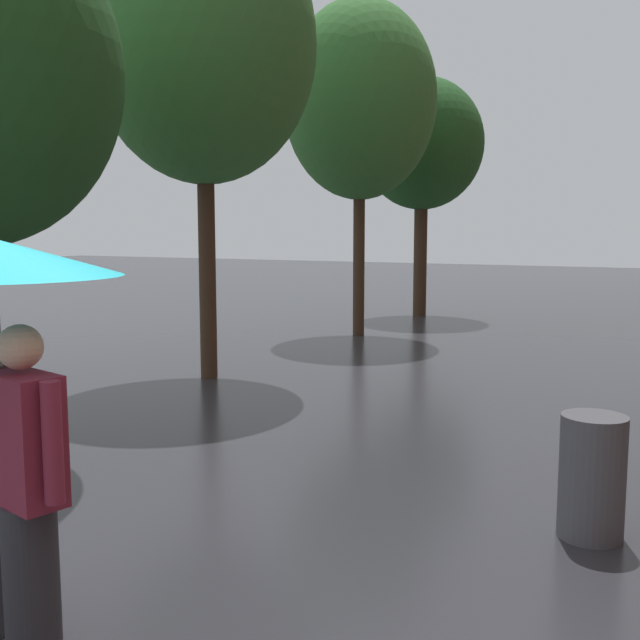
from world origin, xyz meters
TOP-DOWN VIEW (x-y plane):
  - street_tree_1 at (-3.50, 5.87)m, footprint 3.06×3.06m
  - street_tree_2 at (-3.37, 10.70)m, footprint 2.93×2.93m
  - street_tree_3 at (-3.42, 14.37)m, footprint 2.88×2.88m
  - litter_bin at (2.06, 2.55)m, footprint 0.44×0.44m

SIDE VIEW (x-z plane):
  - litter_bin at x=2.06m, z-range 0.00..0.85m
  - street_tree_3 at x=-3.42m, z-range 1.24..6.85m
  - street_tree_2 at x=-3.37m, z-range 1.31..7.72m
  - street_tree_1 at x=-3.50m, z-range 1.33..7.76m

